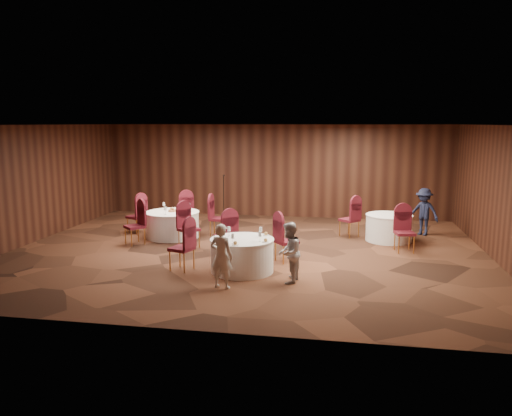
% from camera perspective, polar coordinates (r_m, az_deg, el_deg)
% --- Properties ---
extents(ground, '(12.00, 12.00, 0.00)m').
position_cam_1_polar(ground, '(12.83, -1.04, -4.97)').
color(ground, black).
rests_on(ground, ground).
extents(room_shell, '(12.00, 12.00, 12.00)m').
position_cam_1_polar(room_shell, '(12.48, -1.07, 3.79)').
color(room_shell, silver).
rests_on(room_shell, ground).
extents(table_main, '(1.41, 1.41, 0.74)m').
position_cam_1_polar(table_main, '(11.05, -1.60, -5.38)').
color(table_main, white).
rests_on(table_main, ground).
extents(table_left, '(1.53, 1.53, 0.74)m').
position_cam_1_polar(table_left, '(14.53, -9.52, -1.84)').
color(table_left, white).
rests_on(table_left, ground).
extents(table_right, '(1.28, 1.28, 0.74)m').
position_cam_1_polar(table_right, '(14.36, 14.93, -2.17)').
color(table_right, white).
rests_on(table_right, ground).
extents(chairs_main, '(2.91, 2.03, 1.00)m').
position_cam_1_polar(chairs_main, '(11.75, -2.74, -3.84)').
color(chairs_main, '#410D16').
rests_on(chairs_main, ground).
extents(chairs_left, '(3.10, 3.12, 1.00)m').
position_cam_1_polar(chairs_left, '(14.50, -9.43, -1.36)').
color(chairs_left, '#410D16').
rests_on(chairs_left, ground).
extents(chairs_right, '(2.04, 2.21, 1.00)m').
position_cam_1_polar(chairs_right, '(13.91, 13.48, -1.97)').
color(chairs_right, '#410D16').
rests_on(chairs_right, ground).
extents(tabletop_main, '(1.04, 1.14, 0.22)m').
position_cam_1_polar(tabletop_main, '(10.82, -0.97, -3.15)').
color(tabletop_main, silver).
rests_on(tabletop_main, table_main).
extents(tabletop_left, '(0.90, 0.84, 0.22)m').
position_cam_1_polar(tabletop_left, '(14.44, -9.53, -0.11)').
color(tabletop_left, silver).
rests_on(tabletop_left, table_left).
extents(tabletop_right, '(0.08, 0.08, 0.22)m').
position_cam_1_polar(tabletop_right, '(14.00, 16.09, -0.35)').
color(tabletop_right, silver).
rests_on(tabletop_right, table_right).
extents(mic_stand, '(0.24, 0.24, 1.51)m').
position_cam_1_polar(mic_stand, '(17.18, -3.71, 0.24)').
color(mic_stand, black).
rests_on(mic_stand, ground).
extents(woman_a, '(0.53, 0.40, 1.31)m').
position_cam_1_polar(woman_a, '(9.91, -3.98, -5.51)').
color(woman_a, silver).
rests_on(woman_a, ground).
extents(woman_b, '(0.55, 0.67, 1.26)m').
position_cam_1_polar(woman_b, '(10.26, 3.79, -5.12)').
color(woman_b, '#B3B3B8').
rests_on(woman_b, ground).
extents(man_c, '(1.03, 0.90, 1.38)m').
position_cam_1_polar(man_c, '(15.33, 18.62, -0.41)').
color(man_c, '#161A31').
rests_on(man_c, ground).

